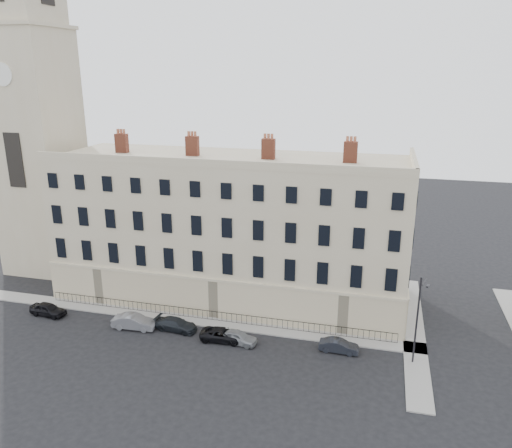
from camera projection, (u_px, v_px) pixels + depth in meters
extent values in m
plane|color=black|center=(258.00, 359.00, 42.37)|extent=(160.00, 160.00, 0.00)
cube|color=#BEAF8D|center=(231.00, 228.00, 52.65)|extent=(36.00, 12.00, 15.00)
cube|color=beige|center=(213.00, 300.00, 48.66)|extent=(36.10, 0.18, 4.00)
cube|color=beige|center=(404.00, 294.00, 50.01)|extent=(0.18, 12.10, 4.00)
cube|color=#BEAF8D|center=(210.00, 164.00, 44.88)|extent=(36.00, 0.35, 0.80)
cube|color=#BEAF8D|center=(414.00, 161.00, 46.07)|extent=(0.35, 12.00, 0.80)
cube|color=brown|center=(122.00, 143.00, 52.95)|extent=(1.30, 0.70, 2.00)
cube|color=brown|center=(192.00, 146.00, 51.06)|extent=(1.30, 0.70, 2.00)
cube|color=brown|center=(268.00, 149.00, 49.17)|extent=(1.30, 0.70, 2.00)
cube|color=brown|center=(350.00, 152.00, 47.28)|extent=(1.30, 0.70, 2.00)
cube|color=#BEAF8D|center=(39.00, 154.00, 58.24)|extent=(8.00, 8.00, 28.00)
cylinder|color=white|center=(2.00, 74.00, 51.80)|extent=(2.40, 0.14, 2.40)
cube|color=gray|center=(173.00, 317.00, 49.34)|extent=(48.00, 2.00, 0.12)
cube|color=gray|center=(413.00, 331.00, 46.67)|extent=(2.00, 24.00, 0.12)
cube|color=black|center=(212.00, 311.00, 48.48)|extent=(35.00, 0.04, 0.04)
cube|color=black|center=(212.00, 320.00, 48.74)|extent=(35.00, 0.04, 0.04)
imported|color=black|center=(48.00, 309.00, 49.68)|extent=(3.89, 1.86, 1.28)
imported|color=slate|center=(134.00, 322.00, 47.15)|extent=(4.25, 1.73, 1.37)
imported|color=black|center=(176.00, 324.00, 46.86)|extent=(4.18, 1.97, 1.18)
imported|color=black|center=(223.00, 335.00, 45.07)|extent=(4.25, 2.18, 1.15)
imported|color=gray|center=(238.00, 337.00, 44.62)|extent=(3.71, 1.89, 1.21)
imported|color=black|center=(339.00, 346.00, 43.27)|extent=(3.46, 1.26, 1.13)
cylinder|color=#27272B|center=(417.00, 321.00, 40.61)|extent=(0.16, 0.16, 7.80)
cylinder|color=#27272B|center=(425.00, 282.00, 38.83)|extent=(0.53, 1.43, 0.10)
cube|color=#27272B|center=(428.00, 286.00, 38.19)|extent=(0.31, 0.52, 0.12)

